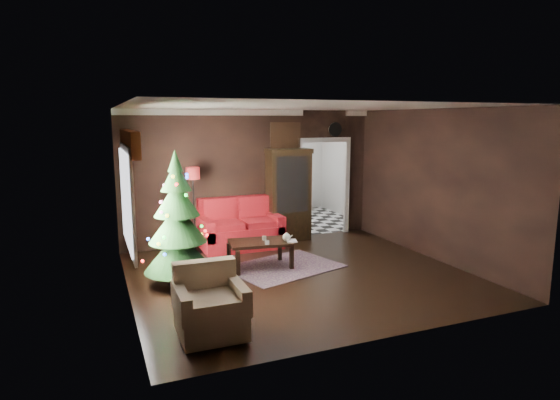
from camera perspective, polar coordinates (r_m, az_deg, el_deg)
name	(u,v)px	position (r m, az deg, el deg)	size (l,w,h in m)	color
floor	(300,275)	(8.07, 2.43, -9.09)	(5.50, 5.50, 0.00)	black
ceiling	(301,107)	(7.64, 2.58, 11.21)	(5.50, 5.50, 0.00)	white
wall_back	(252,177)	(10.04, -3.43, 2.84)	(5.50, 5.50, 0.00)	black
wall_front	(390,225)	(5.59, 13.19, -2.93)	(5.50, 5.50, 0.00)	black
wall_left	(125,205)	(7.06, -18.26, -0.55)	(5.50, 5.50, 0.00)	black
wall_right	(435,185)	(9.21, 18.28, 1.74)	(5.50, 5.50, 0.00)	black
doorway	(323,189)	(10.74, 5.22, 1.38)	(1.10, 0.10, 2.10)	white
left_window	(127,199)	(7.25, -18.07, 0.12)	(0.05, 1.60, 1.40)	white
valance	(129,143)	(7.17, -17.78, 6.63)	(0.12, 2.10, 0.35)	brown
kitchen_floor	(296,221)	(12.26, 1.94, -2.53)	(3.00, 3.00, 0.00)	white
kitchen_window	(275,152)	(13.35, -0.56, 5.85)	(0.70, 0.06, 0.70)	white
rug	(284,267)	(8.48, 0.44, -8.08)	(1.88, 1.37, 0.01)	#32232C
loveseat	(241,224)	(9.65, -4.77, -2.89)	(1.70, 0.90, 1.00)	#9D0C06
curio_cabinet	(288,197)	(10.15, 1.03, 0.36)	(0.90, 0.45, 1.90)	black
floor_lamp	(194,211)	(9.38, -10.37, -1.31)	(0.29, 0.29, 1.71)	black
christmas_tree	(177,220)	(7.51, -12.31, -2.41)	(1.08, 1.08, 2.06)	black
armchair	(210,301)	(5.81, -8.42, -12.00)	(0.82, 0.82, 0.83)	tan
coffee_table	(260,254)	(8.38, -2.44, -6.57)	(1.07, 0.64, 0.48)	black
teapot	(287,237)	(8.27, 0.80, -4.51)	(0.16, 0.16, 0.15)	white
cup_a	(264,238)	(8.38, -1.93, -4.62)	(0.08, 0.08, 0.07)	silver
cup_b	(267,242)	(8.09, -1.57, -5.15)	(0.08, 0.08, 0.07)	silver
book	(287,235)	(8.24, 0.80, -4.24)	(0.18, 0.02, 0.25)	#7C6E54
wall_clock	(335,129)	(10.70, 6.66, 8.48)	(0.32, 0.32, 0.06)	white
painting	(285,136)	(10.19, 0.64, 7.75)	(0.62, 0.05, 0.52)	#BD7A3D
kitchen_counter	(279,197)	(13.26, -0.15, 0.39)	(1.80, 0.60, 0.90)	white
kitchen_table	(290,209)	(11.80, 1.21, -1.15)	(0.70, 0.70, 0.75)	brown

